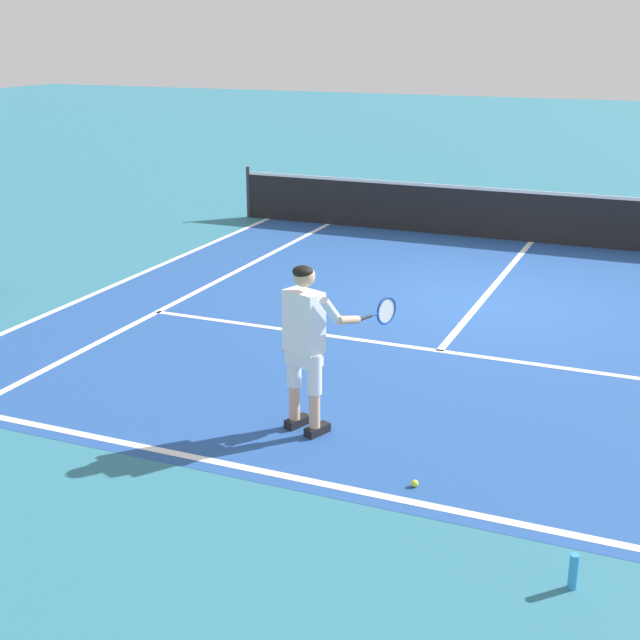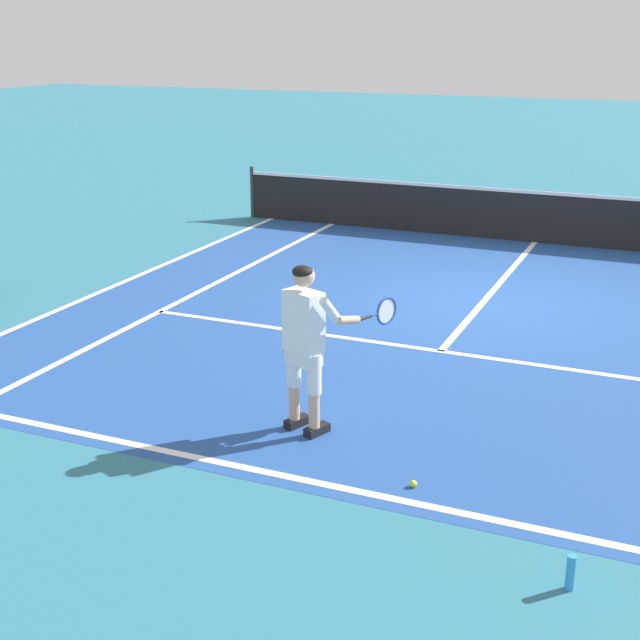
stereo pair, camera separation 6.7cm
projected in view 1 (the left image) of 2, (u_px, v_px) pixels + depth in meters
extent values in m
plane|color=teal|center=(481.00, 302.00, 13.04)|extent=(80.00, 80.00, 0.00)
cube|color=#234C93|center=(466.00, 320.00, 12.25)|extent=(10.98, 10.49, 0.00)
cube|color=white|center=(327.00, 484.00, 7.84)|extent=(10.98, 0.10, 0.01)
cube|color=white|center=(439.00, 351.00, 11.07)|extent=(8.23, 0.10, 0.01)
cube|color=white|center=(495.00, 285.00, 13.87)|extent=(0.10, 6.40, 0.01)
cube|color=white|center=(205.00, 287.00, 13.77)|extent=(0.10, 10.09, 0.01)
cube|color=white|center=(131.00, 278.00, 14.27)|extent=(0.10, 10.09, 0.01)
cylinder|color=#333338|center=(248.00, 192.00, 18.69)|extent=(0.08, 0.08, 1.07)
cube|color=black|center=(533.00, 218.00, 16.53)|extent=(11.84, 0.02, 0.91)
cube|color=white|center=(535.00, 192.00, 16.37)|extent=(11.84, 0.03, 0.06)
cube|color=black|center=(297.00, 422.00, 8.98)|extent=(0.20, 0.30, 0.09)
cube|color=black|center=(317.00, 430.00, 8.80)|extent=(0.20, 0.30, 0.09)
cylinder|color=tan|center=(294.00, 402.00, 8.88)|extent=(0.11, 0.11, 0.36)
cylinder|color=silver|center=(294.00, 367.00, 8.76)|extent=(0.14, 0.14, 0.41)
cylinder|color=tan|center=(315.00, 410.00, 8.70)|extent=(0.11, 0.11, 0.36)
cylinder|color=silver|center=(314.00, 374.00, 8.58)|extent=(0.14, 0.14, 0.41)
cube|color=silver|center=(304.00, 354.00, 8.62)|extent=(0.39, 0.31, 0.20)
cube|color=white|center=(304.00, 321.00, 8.51)|extent=(0.43, 0.34, 0.60)
cylinder|color=tan|center=(286.00, 321.00, 8.69)|extent=(0.09, 0.09, 0.62)
cylinder|color=white|center=(331.00, 310.00, 8.35)|extent=(0.18, 0.28, 0.29)
cylinder|color=tan|center=(348.00, 320.00, 8.52)|extent=(0.18, 0.30, 0.14)
sphere|color=tan|center=(304.00, 276.00, 8.38)|extent=(0.21, 0.21, 0.21)
ellipsoid|color=black|center=(303.00, 272.00, 8.35)|extent=(0.26, 0.26, 0.12)
cylinder|color=#232326|center=(365.00, 318.00, 8.67)|extent=(0.10, 0.20, 0.03)
cylinder|color=#1E479E|center=(374.00, 315.00, 8.77)|extent=(0.06, 0.10, 0.02)
torus|color=#1E479E|center=(386.00, 311.00, 8.90)|extent=(0.13, 0.29, 0.30)
cylinder|color=silver|center=(386.00, 311.00, 8.90)|extent=(0.09, 0.23, 0.25)
sphere|color=#CCE02D|center=(415.00, 483.00, 7.79)|extent=(0.07, 0.07, 0.07)
cylinder|color=#3393D6|center=(573.00, 571.00, 6.36)|extent=(0.07, 0.07, 0.28)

